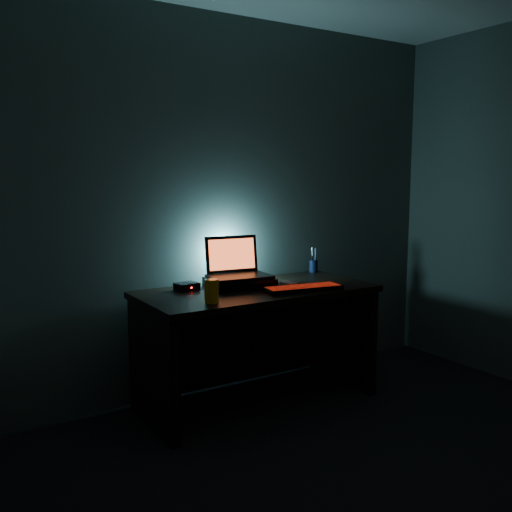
{
  "coord_description": "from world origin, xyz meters",
  "views": [
    {
      "loc": [
        -1.88,
        -1.38,
        1.46
      ],
      "look_at": [
        -0.04,
        1.57,
        0.97
      ],
      "focal_mm": 40.0,
      "sensor_mm": 36.0,
      "label": 1
    }
  ],
  "objects_px": {
    "mouse": "(288,284)",
    "router": "(187,286)",
    "laptop": "(236,267)",
    "keyboard": "(303,288)",
    "juice_glass": "(212,291)",
    "pen_cup": "(313,266)"
  },
  "relations": [
    {
      "from": "mouse",
      "to": "keyboard",
      "type": "bearing_deg",
      "value": -85.21
    },
    {
      "from": "laptop",
      "to": "router",
      "type": "height_order",
      "value": "laptop"
    },
    {
      "from": "laptop",
      "to": "juice_glass",
      "type": "xyz_separation_m",
      "value": [
        -0.37,
        -0.36,
        -0.05
      ]
    },
    {
      "from": "laptop",
      "to": "pen_cup",
      "type": "relative_size",
      "value": 4.51
    },
    {
      "from": "pen_cup",
      "to": "laptop",
      "type": "bearing_deg",
      "value": -168.53
    },
    {
      "from": "pen_cup",
      "to": "juice_glass",
      "type": "xyz_separation_m",
      "value": [
        -1.11,
        -0.51,
        0.02
      ]
    },
    {
      "from": "laptop",
      "to": "juice_glass",
      "type": "distance_m",
      "value": 0.52
    },
    {
      "from": "router",
      "to": "keyboard",
      "type": "bearing_deg",
      "value": -40.12
    },
    {
      "from": "mouse",
      "to": "router",
      "type": "xyz_separation_m",
      "value": [
        -0.58,
        0.28,
        0.0
      ]
    },
    {
      "from": "mouse",
      "to": "pen_cup",
      "type": "relative_size",
      "value": 1.18
    },
    {
      "from": "mouse",
      "to": "pen_cup",
      "type": "distance_m",
      "value": 0.63
    },
    {
      "from": "router",
      "to": "laptop",
      "type": "bearing_deg",
      "value": -13.87
    },
    {
      "from": "keyboard",
      "to": "router",
      "type": "distance_m",
      "value": 0.73
    },
    {
      "from": "laptop",
      "to": "keyboard",
      "type": "distance_m",
      "value": 0.46
    },
    {
      "from": "pen_cup",
      "to": "router",
      "type": "relative_size",
      "value": 0.62
    },
    {
      "from": "laptop",
      "to": "mouse",
      "type": "relative_size",
      "value": 3.83
    },
    {
      "from": "keyboard",
      "to": "pen_cup",
      "type": "relative_size",
      "value": 5.67
    },
    {
      "from": "pen_cup",
      "to": "router",
      "type": "height_order",
      "value": "pen_cup"
    },
    {
      "from": "laptop",
      "to": "juice_glass",
      "type": "relative_size",
      "value": 3.04
    },
    {
      "from": "pen_cup",
      "to": "router",
      "type": "xyz_separation_m",
      "value": [
        -1.08,
        -0.11,
        -0.02
      ]
    },
    {
      "from": "keyboard",
      "to": "router",
      "type": "relative_size",
      "value": 3.52
    },
    {
      "from": "pen_cup",
      "to": "router",
      "type": "distance_m",
      "value": 1.08
    }
  ]
}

